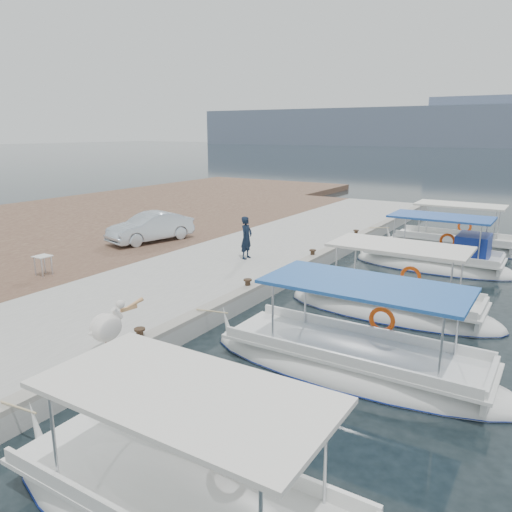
{
  "coord_description": "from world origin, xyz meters",
  "views": [
    {
      "loc": [
        8.26,
        -11.85,
        5.62
      ],
      "look_at": [
        -1.0,
        3.07,
        1.2
      ],
      "focal_mm": 35.0,
      "sensor_mm": 36.0,
      "label": 1
    }
  ],
  "objects_px": {
    "pelican": "(108,326)",
    "parked_car": "(150,227)",
    "fishing_caique_c": "(390,309)",
    "fisherman": "(246,238)",
    "fishing_caique_b": "(353,366)",
    "fishing_caique_d": "(436,264)",
    "fishing_caique_e": "(453,247)"
  },
  "relations": [
    {
      "from": "fishing_caique_e",
      "to": "pelican",
      "type": "height_order",
      "value": "fishing_caique_e"
    },
    {
      "from": "fishing_caique_c",
      "to": "fishing_caique_e",
      "type": "height_order",
      "value": "same"
    },
    {
      "from": "pelican",
      "to": "fisherman",
      "type": "xyz_separation_m",
      "value": [
        -2.0,
        9.17,
        0.27
      ]
    },
    {
      "from": "fishing_caique_d",
      "to": "fishing_caique_e",
      "type": "relative_size",
      "value": 0.99
    },
    {
      "from": "fishing_caique_d",
      "to": "fisherman",
      "type": "relative_size",
      "value": 3.81
    },
    {
      "from": "fishing_caique_c",
      "to": "parked_car",
      "type": "height_order",
      "value": "fishing_caique_c"
    },
    {
      "from": "fishing_caique_c",
      "to": "pelican",
      "type": "distance_m",
      "value": 8.72
    },
    {
      "from": "fishing_caique_c",
      "to": "fishing_caique_e",
      "type": "xyz_separation_m",
      "value": [
        -0.08,
        10.27,
        0.0
      ]
    },
    {
      "from": "fisherman",
      "to": "parked_car",
      "type": "height_order",
      "value": "fisherman"
    },
    {
      "from": "fishing_caique_b",
      "to": "parked_car",
      "type": "relative_size",
      "value": 1.87
    },
    {
      "from": "fishing_caique_c",
      "to": "fisherman",
      "type": "xyz_separation_m",
      "value": [
        -6.61,
        1.84,
        1.25
      ]
    },
    {
      "from": "fishing_caique_b",
      "to": "fishing_caique_d",
      "type": "relative_size",
      "value": 1.16
    },
    {
      "from": "pelican",
      "to": "parked_car",
      "type": "xyz_separation_m",
      "value": [
        -7.66,
        9.54,
        0.08
      ]
    },
    {
      "from": "fishing_caique_b",
      "to": "fisherman",
      "type": "height_order",
      "value": "fisherman"
    },
    {
      "from": "fishing_caique_b",
      "to": "parked_car",
      "type": "xyz_separation_m",
      "value": [
        -12.71,
        6.55,
        1.06
      ]
    },
    {
      "from": "fishing_caique_b",
      "to": "fishing_caique_e",
      "type": "distance_m",
      "value": 14.62
    },
    {
      "from": "pelican",
      "to": "fisherman",
      "type": "distance_m",
      "value": 9.39
    },
    {
      "from": "fishing_caique_c",
      "to": "fisherman",
      "type": "height_order",
      "value": "fisherman"
    },
    {
      "from": "fishing_caique_c",
      "to": "fishing_caique_d",
      "type": "height_order",
      "value": "same"
    },
    {
      "from": "fishing_caique_b",
      "to": "fishing_caique_c",
      "type": "relative_size",
      "value": 1.13
    },
    {
      "from": "fisherman",
      "to": "parked_car",
      "type": "xyz_separation_m",
      "value": [
        -5.66,
        0.37,
        -0.19
      ]
    },
    {
      "from": "fishing_caique_e",
      "to": "parked_car",
      "type": "bearing_deg",
      "value": -146.52
    },
    {
      "from": "fishing_caique_b",
      "to": "fishing_caique_c",
      "type": "distance_m",
      "value": 4.37
    },
    {
      "from": "fishing_caique_c",
      "to": "fisherman",
      "type": "relative_size",
      "value": 3.93
    },
    {
      "from": "pelican",
      "to": "parked_car",
      "type": "distance_m",
      "value": 12.23
    },
    {
      "from": "fishing_caique_c",
      "to": "pelican",
      "type": "height_order",
      "value": "fishing_caique_c"
    },
    {
      "from": "fisherman",
      "to": "parked_car",
      "type": "bearing_deg",
      "value": 84.83
    },
    {
      "from": "fishing_caique_c",
      "to": "fishing_caique_d",
      "type": "xyz_separation_m",
      "value": [
        0.0,
        6.24,
        0.07
      ]
    },
    {
      "from": "fishing_caique_c",
      "to": "parked_car",
      "type": "distance_m",
      "value": 12.51
    },
    {
      "from": "fishing_caique_d",
      "to": "parked_car",
      "type": "distance_m",
      "value": 12.96
    },
    {
      "from": "parked_car",
      "to": "fisherman",
      "type": "bearing_deg",
      "value": 10.8
    },
    {
      "from": "fishing_caique_e",
      "to": "parked_car",
      "type": "xyz_separation_m",
      "value": [
        -12.19,
        -8.06,
        1.06
      ]
    }
  ]
}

